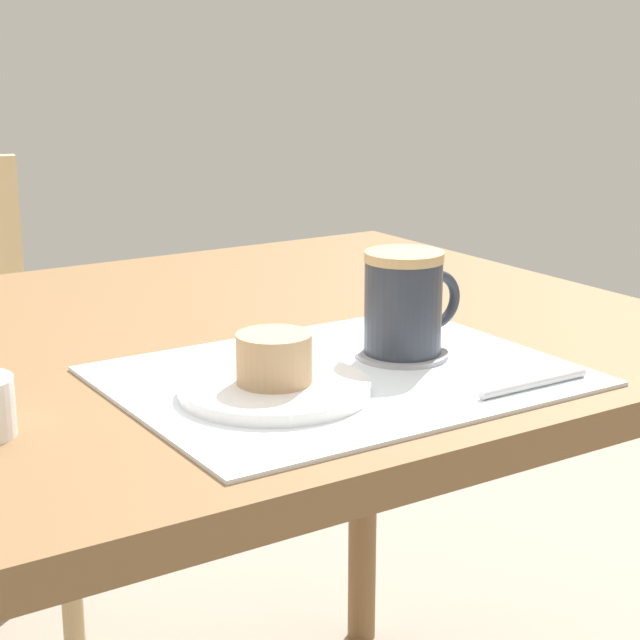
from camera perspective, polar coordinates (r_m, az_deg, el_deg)
The scene contains 7 objects.
dining_table at distance 1.23m, azimuth -7.28°, elevation -4.45°, with size 1.14×0.86×0.74m.
placemat at distance 1.05m, azimuth 1.18°, elevation -3.01°, with size 0.43×0.34×0.00m, color white.
pastry_plate at distance 0.99m, azimuth -2.45°, elevation -3.67°, with size 0.18×0.18×0.01m, color white.
pastry at distance 0.98m, azimuth -2.47°, elevation -2.05°, with size 0.07×0.07×0.05m, color tan.
coffee_coaster at distance 1.11m, azimuth 4.40°, elevation -1.83°, with size 0.10×0.10×0.01m, color #99999E.
coffee_mug at distance 1.09m, azimuth 4.57°, elevation 0.96°, with size 0.11×0.08×0.11m.
teaspoon at distance 1.03m, azimuth 11.33°, elevation -3.33°, with size 0.01×0.01×0.13m, color silver.
Camera 1 is at (-0.49, -1.05, 1.06)m, focal length 60.00 mm.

